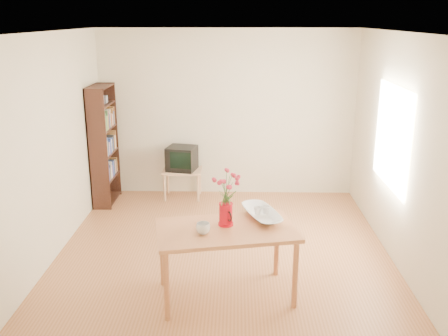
{
  "coord_description": "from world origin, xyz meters",
  "views": [
    {
      "loc": [
        0.15,
        -5.47,
        2.75
      ],
      "look_at": [
        0.0,
        0.3,
        1.0
      ],
      "focal_mm": 40.0,
      "sensor_mm": 36.0,
      "label": 1
    }
  ],
  "objects_px": {
    "bowl": "(262,198)",
    "television": "(182,158)",
    "table": "(226,236)",
    "mug": "(203,228)",
    "pitcher": "(226,215)"
  },
  "relations": [
    {
      "from": "bowl",
      "to": "television",
      "type": "relative_size",
      "value": 0.89
    },
    {
      "from": "table",
      "to": "mug",
      "type": "distance_m",
      "value": 0.29
    },
    {
      "from": "table",
      "to": "bowl",
      "type": "distance_m",
      "value": 0.55
    },
    {
      "from": "table",
      "to": "pitcher",
      "type": "height_order",
      "value": "pitcher"
    },
    {
      "from": "mug",
      "to": "bowl",
      "type": "xyz_separation_m",
      "value": [
        0.58,
        0.43,
        0.15
      ]
    },
    {
      "from": "bowl",
      "to": "television",
      "type": "distance_m",
      "value": 2.86
    },
    {
      "from": "table",
      "to": "mug",
      "type": "bearing_deg",
      "value": -160.07
    },
    {
      "from": "mug",
      "to": "bowl",
      "type": "relative_size",
      "value": 0.31
    },
    {
      "from": "pitcher",
      "to": "mug",
      "type": "relative_size",
      "value": 1.69
    },
    {
      "from": "mug",
      "to": "television",
      "type": "xyz_separation_m",
      "value": [
        -0.53,
        3.05,
        -0.15
      ]
    },
    {
      "from": "table",
      "to": "mug",
      "type": "relative_size",
      "value": 10.78
    },
    {
      "from": "bowl",
      "to": "television",
      "type": "bearing_deg",
      "value": 113.11
    },
    {
      "from": "pitcher",
      "to": "mug",
      "type": "distance_m",
      "value": 0.31
    },
    {
      "from": "table",
      "to": "television",
      "type": "bearing_deg",
      "value": 93.03
    },
    {
      "from": "table",
      "to": "pitcher",
      "type": "xyz_separation_m",
      "value": [
        -0.01,
        0.08,
        0.19
      ]
    }
  ]
}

